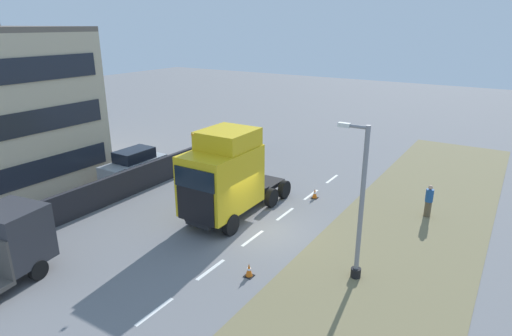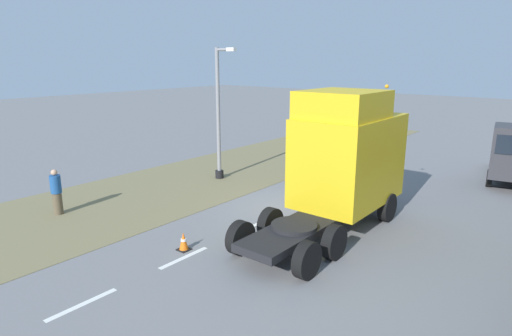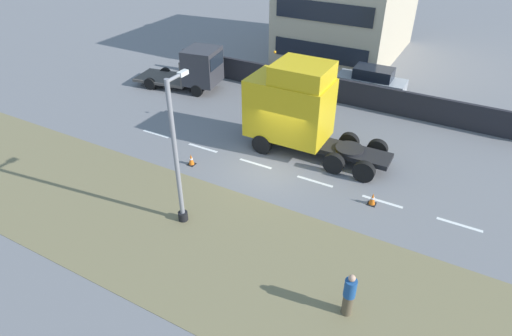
% 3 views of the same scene
% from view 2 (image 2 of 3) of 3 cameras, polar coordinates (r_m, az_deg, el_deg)
% --- Properties ---
extents(ground_plane, '(120.00, 120.00, 0.00)m').
position_cam_2_polar(ground_plane, '(16.86, 4.61, -5.44)').
color(ground_plane, slate).
rests_on(ground_plane, ground).
extents(grass_verge, '(7.00, 44.00, 0.01)m').
position_cam_2_polar(grass_verge, '(20.68, -9.19, -1.82)').
color(grass_verge, olive).
rests_on(grass_verge, ground).
extents(lane_markings, '(0.16, 17.80, 0.00)m').
position_cam_2_polar(lane_markings, '(16.32, 3.20, -6.08)').
color(lane_markings, white).
rests_on(lane_markings, ground).
extents(lorry_cab, '(2.68, 7.48, 4.83)m').
position_cam_2_polar(lorry_cab, '(15.00, 11.74, 1.24)').
color(lorry_cab, black).
rests_on(lorry_cab, ground).
extents(lamp_post, '(1.32, 0.40, 6.21)m').
position_cam_2_polar(lamp_post, '(20.49, -4.91, 6.07)').
color(lamp_post, black).
rests_on(lamp_post, ground).
extents(pedestrian, '(0.39, 0.39, 1.75)m').
position_cam_2_polar(pedestrian, '(17.61, -25.06, -2.98)').
color(pedestrian, brown).
rests_on(pedestrian, ground).
extents(traffic_cone_lead, '(0.36, 0.36, 0.58)m').
position_cam_2_polar(traffic_cone_lead, '(20.54, 6.78, -1.04)').
color(traffic_cone_lead, black).
rests_on(traffic_cone_lead, ground).
extents(traffic_cone_trailing, '(0.36, 0.36, 0.58)m').
position_cam_2_polar(traffic_cone_trailing, '(13.42, -9.64, -9.62)').
color(traffic_cone_trailing, black).
rests_on(traffic_cone_trailing, ground).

